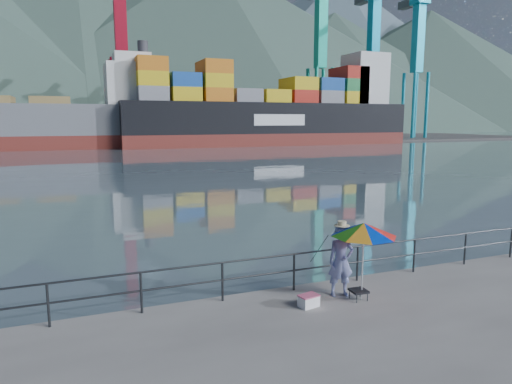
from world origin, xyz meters
The scene contains 13 objects.
harbor_water centered at (0.00, 130.00, 0.00)m, with size 500.00×280.00×0.00m, color slate.
far_dock centered at (10.00, 93.00, 0.00)m, with size 200.00×40.00×0.40m, color #514F4C.
guardrail centered at (0.00, 1.70, 0.52)m, with size 22.00×0.06×1.03m.
mountains centered at (38.82, 207.75, 35.55)m, with size 600.00×332.80×80.00m.
port_cranes centered at (31.00, 84.00, 16.00)m, with size 116.00×28.00×38.40m.
container_stacks centered at (34.74, 93.92, 2.82)m, with size 58.00×8.40×7.80m.
fisherman centered at (1.95, 0.92, 0.92)m, with size 0.67×0.44×1.83m, color navy.
beach_umbrella centered at (2.30, 0.46, 1.83)m, with size 2.11×2.11×2.00m.
folding_stool centered at (2.23, 0.49, 0.14)m, with size 0.43×0.43×0.27m.
cooler_bag centered at (0.85, 0.58, 0.13)m, with size 0.46×0.31×0.27m, color white.
fishing_rod centered at (2.00, 2.15, 0.00)m, with size 0.02×0.02×2.26m, color black.
bulk_carrier centered at (-10.83, 74.59, 4.04)m, with size 57.76×10.00×14.50m.
container_ship centered at (31.99, 71.54, 5.87)m, with size 55.16×9.19×18.10m.
Camera 1 is at (-4.25, -8.79, 4.53)m, focal length 32.00 mm.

